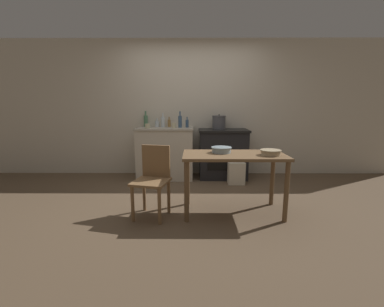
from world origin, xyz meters
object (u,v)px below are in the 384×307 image
at_px(bottle_center_left, 187,123).
at_px(mixing_bowl_large, 271,152).
at_px(mixing_bowl_small, 221,149).
at_px(bottle_mid_left, 146,121).
at_px(flour_sack, 236,173).
at_px(stove, 223,154).
at_px(cup_mid_right, 147,126).
at_px(chair, 153,178).
at_px(stock_pot, 219,122).
at_px(bottle_center, 163,122).
at_px(work_table, 234,163).
at_px(cup_right, 174,125).
at_px(bottle_far_left, 180,121).
at_px(bottle_left, 157,124).
at_px(bottle_center_right, 169,123).

bearing_deg(bottle_center_left, mixing_bowl_large, -59.99).
bearing_deg(mixing_bowl_small, bottle_mid_left, 125.61).
bearing_deg(flour_sack, stove, 114.18).
relative_size(mixing_bowl_large, cup_mid_right, 2.85).
xyz_separation_m(chair, stock_pot, (0.96, 1.79, 0.56)).
distance_m(flour_sack, bottle_mid_left, 1.95).
bearing_deg(chair, mixing_bowl_large, 12.65).
distance_m(bottle_center, cup_mid_right, 0.37).
distance_m(work_table, cup_right, 1.82).
distance_m(stove, cup_mid_right, 1.47).
bearing_deg(bottle_center, bottle_far_left, -18.89).
xyz_separation_m(work_table, bottle_left, (-1.18, 1.81, 0.35)).
bearing_deg(bottle_left, flour_sack, -22.67).
relative_size(chair, bottle_center_left, 4.44).
relative_size(work_table, cup_mid_right, 14.45).
height_order(stove, bottle_center_right, bottle_center_right).
height_order(stove, cup_mid_right, cup_mid_right).
xyz_separation_m(stock_pot, bottle_center_left, (-0.59, -0.01, -0.02)).
distance_m(chair, bottle_center_right, 1.94).
height_order(work_table, cup_mid_right, cup_mid_right).
bearing_deg(stock_pot, flour_sack, -62.18).
height_order(mixing_bowl_small, cup_right, cup_right).
height_order(stock_pot, mixing_bowl_small, stock_pot).
xyz_separation_m(stock_pot, bottle_center, (-1.04, 0.04, 0.01)).
xyz_separation_m(stove, bottle_center, (-1.12, 0.12, 0.58)).
height_order(bottle_far_left, cup_mid_right, bottle_far_left).
height_order(chair, stock_pot, stock_pot).
distance_m(stock_pot, bottle_mid_left, 1.38).
bearing_deg(work_table, stock_pot, 90.67).
distance_m(stove, work_table, 1.64).
relative_size(flour_sack, bottle_center_left, 1.98).
xyz_separation_m(mixing_bowl_small, cup_mid_right, (-1.16, 1.40, 0.18)).
xyz_separation_m(stove, bottle_left, (-1.24, 0.18, 0.54)).
distance_m(work_table, bottle_center, 2.09).
distance_m(bottle_left, bottle_center_left, 0.58).
height_order(chair, bottle_mid_left, bottle_mid_left).
distance_m(mixing_bowl_large, cup_right, 2.10).
xyz_separation_m(cup_mid_right, cup_right, (0.46, 0.10, 0.00)).
relative_size(mixing_bowl_large, mixing_bowl_small, 0.96).
xyz_separation_m(work_table, bottle_mid_left, (-1.40, 1.83, 0.41)).
bearing_deg(bottle_center, cup_right, -39.37).
bearing_deg(stock_pot, bottle_center_right, 175.32).
xyz_separation_m(bottle_mid_left, cup_mid_right, (0.09, -0.35, -0.07)).
height_order(work_table, stock_pot, stock_pot).
relative_size(stove, work_table, 0.73).
bearing_deg(bottle_center, flour_sack, -22.39).
distance_m(work_table, cup_mid_right, 2.00).
relative_size(stove, bottle_left, 5.59).
bearing_deg(stove, bottle_left, 171.89).
xyz_separation_m(bottle_mid_left, cup_right, (0.55, -0.25, -0.07)).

